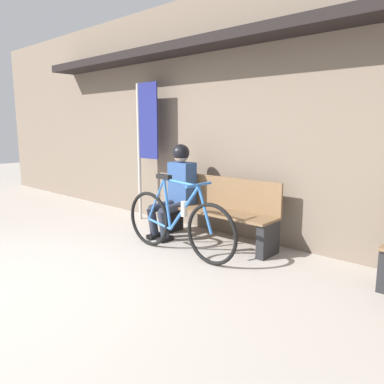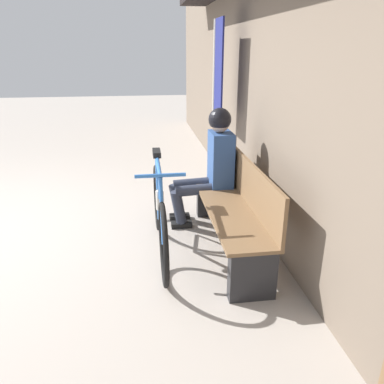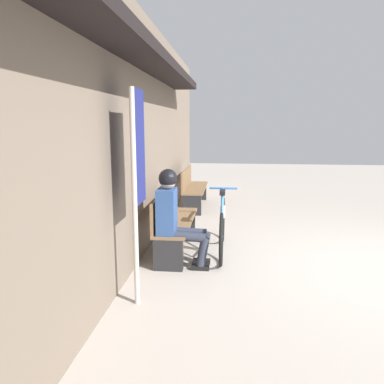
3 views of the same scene
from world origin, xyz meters
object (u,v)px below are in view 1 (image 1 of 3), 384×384
Objects in this scene: bicycle at (178,223)px; person_seated at (177,184)px; banner_pole at (145,133)px; park_bench_near at (218,212)px.

person_seated is at bearing 134.62° from bicycle.
park_bench_near is at bearing -4.21° from banner_pole.
person_seated reaches higher than bicycle.
banner_pole reaches higher than bicycle.
bicycle reaches higher than park_bench_near.
banner_pole is at bearing 165.92° from person_seated.
park_bench_near is at bearing 86.71° from bicycle.
park_bench_near is 0.69m from person_seated.
park_bench_near is 1.79m from banner_pole.
banner_pole is (-0.89, 0.22, 0.66)m from person_seated.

